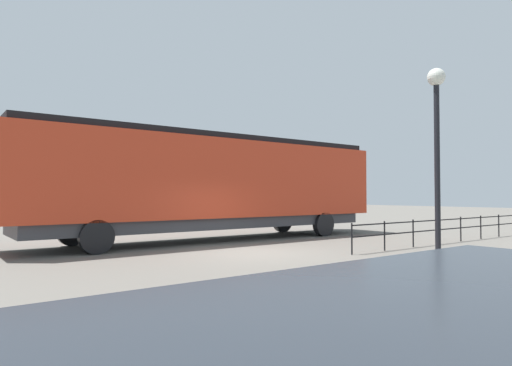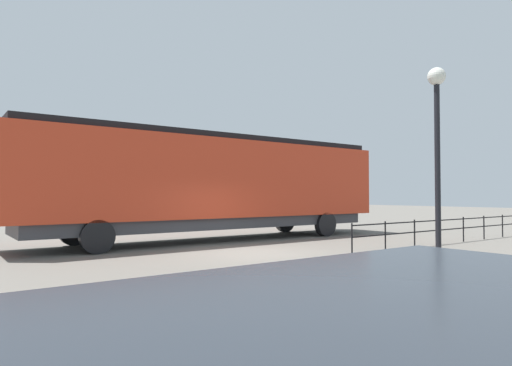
% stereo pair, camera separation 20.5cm
% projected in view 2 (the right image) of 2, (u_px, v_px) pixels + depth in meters
% --- Properties ---
extents(ground_plane, '(120.00, 120.00, 0.00)m').
position_uv_depth(ground_plane, '(253.00, 253.00, 14.36)').
color(ground_plane, '#666059').
extents(locomotive, '(3.19, 16.03, 4.33)m').
position_uv_depth(locomotive, '(225.00, 183.00, 18.72)').
color(locomotive, red).
rests_on(locomotive, ground_plane).
extents(lamp_post, '(0.52, 0.52, 5.62)m').
position_uv_depth(lamp_post, '(437.00, 122.00, 12.87)').
color(lamp_post, black).
rests_on(lamp_post, ground_plane).
extents(platform_fence, '(0.05, 11.69, 1.00)m').
position_uv_depth(platform_fence, '(452.00, 226.00, 17.32)').
color(platform_fence, black).
rests_on(platform_fence, ground_plane).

